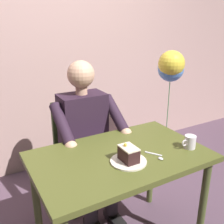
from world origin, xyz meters
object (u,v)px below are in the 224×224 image
(seated_person, at_px, (87,138))
(balloon_display, at_px, (171,75))
(coffee_cup, at_px, (190,142))
(chair, at_px, (79,148))
(dessert_spoon, at_px, (157,156))
(cake_slice, at_px, (129,154))
(dining_table, at_px, (120,167))

(seated_person, relative_size, balloon_display, 0.99)
(seated_person, bearing_deg, coffee_cup, 123.81)
(seated_person, distance_m, balloon_display, 1.07)
(chair, distance_m, dessert_spoon, 0.87)
(seated_person, relative_size, coffee_cup, 11.46)
(coffee_cup, bearing_deg, cake_slice, -5.98)
(seated_person, distance_m, coffee_cup, 0.80)
(seated_person, bearing_deg, balloon_display, -170.05)
(seated_person, height_order, dessert_spoon, seated_person)
(dining_table, bearing_deg, cake_slice, 85.57)
(cake_slice, height_order, balloon_display, balloon_display)
(chair, height_order, coffee_cup, chair)
(dining_table, xyz_separation_m, chair, (0.00, -0.67, -0.16))
(dining_table, xyz_separation_m, balloon_display, (-0.99, -0.68, 0.38))
(cake_slice, height_order, coffee_cup, cake_slice)
(chair, distance_m, cake_slice, 0.84)
(dining_table, relative_size, seated_person, 0.87)
(chair, relative_size, seated_person, 0.71)
(coffee_cup, relative_size, balloon_display, 0.09)
(cake_slice, xyz_separation_m, balloon_display, (-1.00, -0.78, 0.23))
(chair, relative_size, cake_slice, 7.21)
(chair, distance_m, balloon_display, 1.13)
(cake_slice, bearing_deg, coffee_cup, 174.02)
(dining_table, height_order, coffee_cup, coffee_cup)
(dessert_spoon, bearing_deg, chair, -77.59)
(cake_slice, distance_m, balloon_display, 1.29)
(seated_person, distance_m, cake_slice, 0.62)
(dessert_spoon, bearing_deg, balloon_display, -134.88)
(dining_table, bearing_deg, coffee_cup, 160.94)
(dessert_spoon, bearing_deg, dining_table, -38.27)
(chair, height_order, seated_person, seated_person)
(dining_table, xyz_separation_m, dessert_spoon, (-0.18, 0.14, 0.10))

